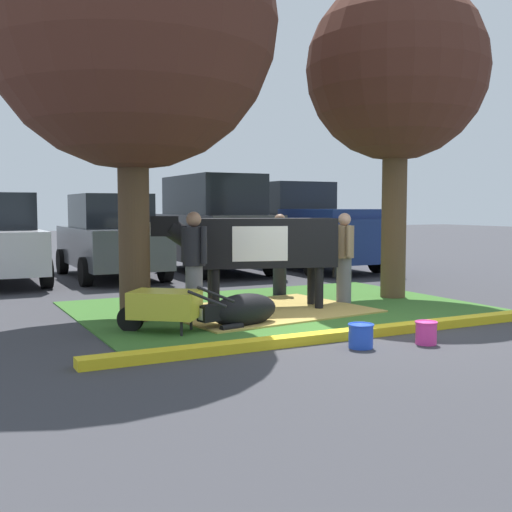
# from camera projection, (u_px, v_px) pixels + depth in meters

# --- Properties ---
(ground_plane) EXTENTS (80.00, 80.00, 0.00)m
(ground_plane) POSITION_uv_depth(u_px,v_px,m) (357.00, 328.00, 9.01)
(ground_plane) COLOR #38383D
(grass_island) EXTENTS (6.61, 4.79, 0.02)m
(grass_island) POSITION_uv_depth(u_px,v_px,m) (280.00, 308.00, 10.70)
(grass_island) COLOR #386B28
(grass_island) RESTS_ON ground
(curb_yellow) EXTENTS (7.81, 0.24, 0.12)m
(curb_yellow) POSITION_uv_depth(u_px,v_px,m) (374.00, 331.00, 8.45)
(curb_yellow) COLOR yellow
(curb_yellow) RESTS_ON ground
(hay_bedding) EXTENTS (3.46, 2.76, 0.04)m
(hay_bedding) POSITION_uv_depth(u_px,v_px,m) (264.00, 311.00, 10.33)
(hay_bedding) COLOR tan
(hay_bedding) RESTS_ON ground
(shade_tree_left) EXTENTS (4.27, 4.27, 6.52)m
(shade_tree_left) POSITION_uv_depth(u_px,v_px,m) (131.00, 23.00, 9.16)
(shade_tree_left) COLOR #4C3823
(shade_tree_left) RESTS_ON ground
(shade_tree_right) EXTENTS (3.32, 3.32, 5.90)m
(shade_tree_right) POSITION_uv_depth(u_px,v_px,m) (396.00, 72.00, 11.64)
(shade_tree_right) COLOR brown
(shade_tree_right) RESTS_ON ground
(cow_holstein) EXTENTS (3.06, 1.34, 1.57)m
(cow_holstein) POSITION_uv_depth(u_px,v_px,m) (259.00, 243.00, 10.46)
(cow_holstein) COLOR black
(cow_holstein) RESTS_ON ground
(calf_lying) EXTENTS (1.33, 0.68, 0.48)m
(calf_lying) POSITION_uv_depth(u_px,v_px,m) (242.00, 311.00, 9.04)
(calf_lying) COLOR black
(calf_lying) RESTS_ON ground
(person_handler) EXTENTS (0.34, 0.50, 1.64)m
(person_handler) POSITION_uv_depth(u_px,v_px,m) (194.00, 263.00, 9.47)
(person_handler) COLOR slate
(person_handler) RESTS_ON ground
(person_visitor_near) EXTENTS (0.40, 0.40, 1.58)m
(person_visitor_near) POSITION_uv_depth(u_px,v_px,m) (280.00, 252.00, 12.22)
(person_visitor_near) COLOR black
(person_visitor_near) RESTS_ON ground
(person_visitor_far) EXTENTS (0.34, 0.51, 1.61)m
(person_visitor_far) POSITION_uv_depth(u_px,v_px,m) (344.00, 255.00, 11.15)
(person_visitor_far) COLOR slate
(person_visitor_far) RESTS_ON ground
(wheelbarrow) EXTENTS (1.43, 1.27, 0.63)m
(wheelbarrow) POSITION_uv_depth(u_px,v_px,m) (163.00, 305.00, 8.59)
(wheelbarrow) COLOR gold
(wheelbarrow) RESTS_ON ground
(bucket_blue) EXTENTS (0.32, 0.32, 0.30)m
(bucket_blue) POSITION_uv_depth(u_px,v_px,m) (361.00, 335.00, 7.71)
(bucket_blue) COLOR blue
(bucket_blue) RESTS_ON ground
(bucket_pink) EXTENTS (0.28, 0.28, 0.29)m
(bucket_pink) POSITION_uv_depth(u_px,v_px,m) (426.00, 332.00, 7.91)
(bucket_pink) COLOR #EA3893
(bucket_pink) RESTS_ON ground
(hatchback_white) EXTENTS (2.06, 4.42, 2.02)m
(hatchback_white) POSITION_uv_depth(u_px,v_px,m) (110.00, 237.00, 15.29)
(hatchback_white) COLOR #4C5156
(hatchback_white) RESTS_ON ground
(suv_dark_grey) EXTENTS (2.16, 4.62, 2.52)m
(suv_dark_grey) POSITION_uv_depth(u_px,v_px,m) (213.00, 224.00, 16.54)
(suv_dark_grey) COLOR #3D3D42
(suv_dark_grey) RESTS_ON ground
(pickup_truck_black) EXTENTS (2.27, 5.42, 2.42)m
(pickup_truck_black) POSITION_uv_depth(u_px,v_px,m) (308.00, 228.00, 17.65)
(pickup_truck_black) COLOR navy
(pickup_truck_black) RESTS_ON ground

